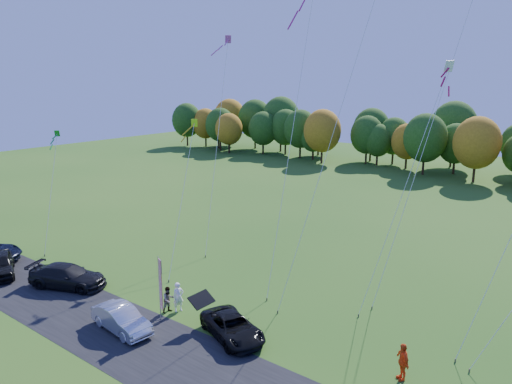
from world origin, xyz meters
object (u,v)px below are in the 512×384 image
Objects in this scene: black_suv at (232,327)px; silver_sedan at (121,319)px; person_east at (402,362)px; feather_flag at (160,283)px.

silver_sedan is at bearing 142.70° from black_suv.
person_east is at bearing -64.19° from silver_sedan.
person_east is 14.30m from feather_flag.
silver_sedan is 2.30× the size of person_east.
person_east is (14.96, 5.54, 0.24)m from silver_sedan.
silver_sedan is at bearing -117.47° from person_east.
person_east is at bearing 14.14° from feather_flag.
black_suv is 2.49× the size of person_east.
black_suv is 9.51m from person_east.
person_east is at bearing -55.38° from black_suv.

